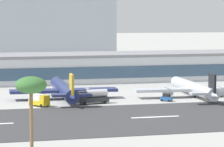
# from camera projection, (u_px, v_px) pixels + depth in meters

# --- Properties ---
(ground_plane) EXTENTS (1400.00, 1400.00, 0.00)m
(ground_plane) POSITION_uv_depth(u_px,v_px,m) (152.00, 117.00, 147.18)
(ground_plane) COLOR #A8A8A3
(runway_strip) EXTENTS (800.00, 42.12, 0.08)m
(runway_strip) POSITION_uv_depth(u_px,v_px,m) (153.00, 117.00, 146.41)
(runway_strip) COLOR #38383A
(runway_strip) RESTS_ON ground_plane
(runway_centreline_dash_4) EXTENTS (12.00, 1.20, 0.01)m
(runway_centreline_dash_4) POSITION_uv_depth(u_px,v_px,m) (155.00, 117.00, 146.56)
(runway_centreline_dash_4) COLOR white
(runway_centreline_dash_4) RESTS_ON runway_strip
(terminal_building) EXTENTS (186.79, 25.48, 10.33)m
(terminal_building) POSITION_uv_depth(u_px,v_px,m) (100.00, 67.00, 228.95)
(terminal_building) COLOR silver
(terminal_building) RESTS_ON ground_plane
(distant_hotel_block) EXTENTS (116.63, 25.74, 42.45)m
(distant_hotel_block) POSITION_uv_depth(u_px,v_px,m) (17.00, 21.00, 364.73)
(distant_hotel_block) COLOR #A8B2BC
(distant_hotel_block) RESTS_ON ground_plane
(airliner_gold_tail_gate_0) EXTENTS (31.51, 42.36, 8.84)m
(airliner_gold_tail_gate_0) POSITION_uv_depth(u_px,v_px,m) (64.00, 90.00, 177.61)
(airliner_gold_tail_gate_0) COLOR navy
(airliner_gold_tail_gate_0) RESTS_ON ground_plane
(airliner_black_tail_gate_1) EXTENTS (36.65, 40.01, 8.35)m
(airliner_black_tail_gate_1) POSITION_uv_depth(u_px,v_px,m) (195.00, 89.00, 181.98)
(airliner_black_tail_gate_1) COLOR silver
(airliner_black_tail_gate_1) RESTS_ON ground_plane
(service_box_truck_0) EXTENTS (5.40, 6.30, 3.25)m
(service_box_truck_0) POSITION_uv_depth(u_px,v_px,m) (39.00, 100.00, 164.17)
(service_box_truck_0) COLOR gold
(service_box_truck_0) RESTS_ON ground_plane
(service_fuel_truck_1) EXTENTS (8.76, 3.73, 3.95)m
(service_fuel_truck_1) POSITION_uv_depth(u_px,v_px,m) (93.00, 96.00, 168.98)
(service_fuel_truck_1) COLOR #2D3338
(service_fuel_truck_1) RESTS_ON ground_plane
(service_baggage_tug_2) EXTENTS (3.42, 3.36, 2.20)m
(service_baggage_tug_2) POSITION_uv_depth(u_px,v_px,m) (166.00, 98.00, 174.02)
(service_baggage_tug_2) COLOR #23569E
(service_baggage_tug_2) RESTS_ON ground_plane
(palm_tree_0) EXTENTS (5.44, 5.44, 13.86)m
(palm_tree_0) POSITION_uv_depth(u_px,v_px,m) (31.00, 87.00, 104.99)
(palm_tree_0) COLOR brown
(palm_tree_0) RESTS_ON ground_plane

